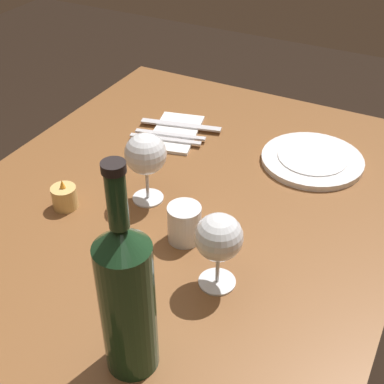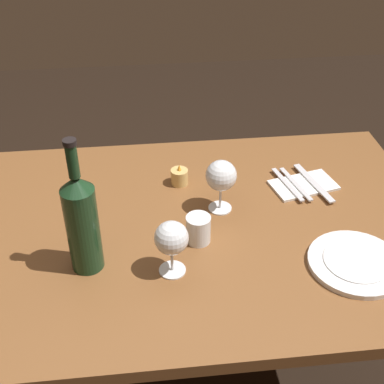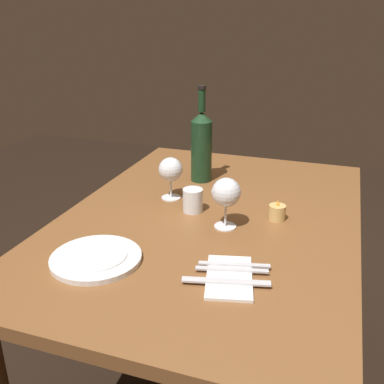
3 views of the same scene
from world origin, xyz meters
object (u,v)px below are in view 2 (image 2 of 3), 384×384
at_px(fork_inner, 296,184).
at_px(fork_outer, 287,184).
at_px(table_knife, 313,183).
at_px(water_tumbler, 198,230).
at_px(dinner_plate, 356,263).
at_px(folded_napkin, 303,185).
at_px(votive_candle, 179,177).
at_px(wine_glass_left, 221,176).
at_px(wine_bottle, 82,221).
at_px(wine_glass_right, 171,239).

xyz_separation_m(fork_inner, fork_outer, (-0.02, 0.00, 0.00)).
bearing_deg(table_knife, water_tumbler, -150.61).
xyz_separation_m(dinner_plate, folded_napkin, (-0.03, 0.35, -0.00)).
height_order(water_tumbler, folded_napkin, water_tumbler).
bearing_deg(dinner_plate, fork_outer, 103.11).
xyz_separation_m(votive_candle, table_knife, (0.40, -0.06, -0.01)).
distance_m(fork_inner, fork_outer, 0.02).
xyz_separation_m(wine_glass_left, water_tumbler, (-0.08, -0.13, -0.08)).
bearing_deg(votive_candle, fork_outer, -10.00).
distance_m(wine_glass_left, wine_bottle, 0.41).
bearing_deg(folded_napkin, wine_glass_right, -143.06).
xyz_separation_m(wine_glass_left, dinner_plate, (0.30, -0.27, -0.10)).
distance_m(wine_glass_right, water_tumbler, 0.15).
bearing_deg(wine_bottle, table_knife, 22.62).
bearing_deg(folded_napkin, fork_outer, 180.00).
height_order(wine_glass_right, dinner_plate, wine_glass_right).
bearing_deg(votive_candle, fork_inner, -9.28).
distance_m(wine_glass_right, votive_candle, 0.38).
relative_size(folded_napkin, fork_inner, 1.18).
xyz_separation_m(folded_napkin, table_knife, (0.03, 0.00, 0.01)).
relative_size(votive_candle, fork_inner, 0.38).
height_order(wine_glass_left, fork_inner, wine_glass_left).
distance_m(folded_napkin, fork_inner, 0.03).
bearing_deg(water_tumbler, wine_glass_left, 58.96).
bearing_deg(wine_glass_left, fork_outer, 20.65).
xyz_separation_m(wine_glass_left, table_knife, (0.30, 0.08, -0.10)).
distance_m(wine_glass_right, dinner_plate, 0.46).
relative_size(votive_candle, dinner_plate, 0.28).
height_order(water_tumbler, fork_inner, water_tumbler).
relative_size(votive_candle, table_knife, 0.32).
bearing_deg(wine_glass_right, folded_napkin, 36.94).
bearing_deg(wine_glass_right, water_tumbler, 54.07).
bearing_deg(wine_bottle, fork_outer, 25.38).
xyz_separation_m(votive_candle, dinner_plate, (0.40, -0.40, -0.02)).
distance_m(wine_glass_left, fork_outer, 0.25).
height_order(wine_bottle, fork_inner, wine_bottle).
distance_m(water_tumbler, table_knife, 0.43).
xyz_separation_m(dinner_plate, fork_inner, (-0.06, 0.35, 0.00)).
distance_m(dinner_plate, fork_outer, 0.36).
xyz_separation_m(wine_glass_left, wine_glass_right, (-0.15, -0.23, -0.01)).
xyz_separation_m(votive_candle, fork_inner, (0.34, -0.06, -0.01)).
distance_m(votive_candle, dinner_plate, 0.57).
bearing_deg(water_tumbler, folded_napkin, 31.48).
xyz_separation_m(wine_glass_right, folded_napkin, (0.42, 0.32, -0.10)).
bearing_deg(votive_candle, folded_napkin, -8.66).
xyz_separation_m(fork_inner, table_knife, (0.05, 0.00, 0.00)).
bearing_deg(votive_candle, dinner_plate, -45.31).
distance_m(water_tumbler, fork_outer, 0.36).
distance_m(dinner_plate, fork_inner, 0.35).
xyz_separation_m(wine_bottle, water_tumbler, (0.28, 0.06, -0.10)).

